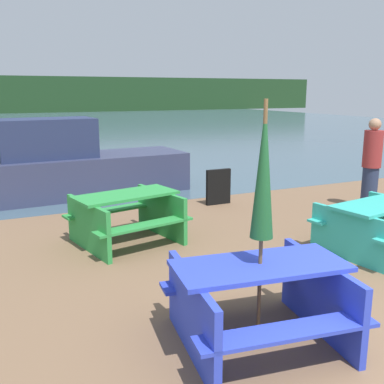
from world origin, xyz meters
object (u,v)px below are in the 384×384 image
object	(u,v)px
picnic_table_blue	(259,296)
signboard	(218,187)
picnic_table_teal	(381,222)
boat	(77,166)
picnic_table_green	(126,214)
person	(371,164)
umbrella_darkgreen	(263,173)

from	to	relation	value
picnic_table_blue	signboard	world-z (taller)	picnic_table_blue
picnic_table_blue	picnic_table_teal	bearing A→B (deg)	23.73
boat	signboard	distance (m)	3.36
picnic_table_green	person	world-z (taller)	person
boat	picnic_table_teal	bearing A→B (deg)	-63.44
person	picnic_table_blue	bearing A→B (deg)	-145.84
picnic_table_green	umbrella_darkgreen	distance (m)	3.54
picnic_table_blue	picnic_table_green	world-z (taller)	picnic_table_blue
picnic_table_blue	picnic_table_green	xyz separation A→B (m)	(-0.27, 3.33, -0.00)
picnic_table_blue	picnic_table_green	distance (m)	3.34
umbrella_darkgreen	boat	world-z (taller)	umbrella_darkgreen
picnic_table_teal	picnic_table_green	xyz separation A→B (m)	(-3.29, 2.00, 0.01)
picnic_table_green	person	bearing A→B (deg)	-0.83
picnic_table_blue	picnic_table_green	size ratio (longest dim) A/B	0.98
picnic_table_green	umbrella_darkgreen	xyz separation A→B (m)	(0.27, -3.33, 1.17)
picnic_table_teal	umbrella_darkgreen	size ratio (longest dim) A/B	0.81
umbrella_darkgreen	person	xyz separation A→B (m)	(4.80, 3.25, -0.72)
picnic_table_teal	umbrella_darkgreen	world-z (taller)	umbrella_darkgreen
boat	person	xyz separation A→B (m)	(5.07, -3.88, 0.27)
picnic_table_green	signboard	world-z (taller)	picnic_table_green
boat	person	distance (m)	6.39
person	signboard	bearing A→B (deg)	147.66
picnic_table_green	boat	bearing A→B (deg)	90.03
picnic_table_teal	picnic_table_green	bearing A→B (deg)	148.64
umbrella_darkgreen	boat	size ratio (longest dim) A/B	0.48
picnic_table_green	person	size ratio (longest dim) A/B	0.99
picnic_table_blue	signboard	size ratio (longest dim) A/B	2.37
signboard	picnic_table_blue	bearing A→B (deg)	-114.34
picnic_table_teal	person	world-z (taller)	person
person	signboard	size ratio (longest dim) A/B	2.44
picnic_table_blue	person	distance (m)	5.81
picnic_table_blue	picnic_table_teal	distance (m)	3.29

